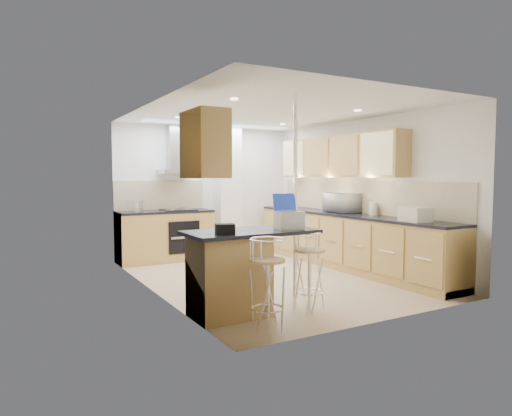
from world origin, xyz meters
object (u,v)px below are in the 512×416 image
bar_stool_end (309,270)px  laptop (289,220)px  microwave (342,203)px  bread_bin (415,214)px  bar_stool_near (267,283)px

bar_stool_end → laptop: bearing=108.6°
microwave → bread_bin: size_ratio=1.59×
microwave → bar_stool_end: bearing=134.1°
laptop → bar_stool_end: (0.21, -0.11, -0.58)m
bar_stool_near → bread_bin: 2.73m
microwave → laptop: bearing=129.6°
microwave → bread_bin: microwave is taller
laptop → bar_stool_near: bearing=-133.2°
microwave → bar_stool_near: bearing=129.8°
bar_stool_near → bread_bin: (2.63, 0.45, 0.55)m
microwave → bar_stool_near: 3.63m
bread_bin → laptop: bearing=-174.4°
microwave → bread_bin: (-0.19, -1.75, -0.07)m
laptop → microwave: bearing=46.0°
bar_stool_near → bar_stool_end: 0.84m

